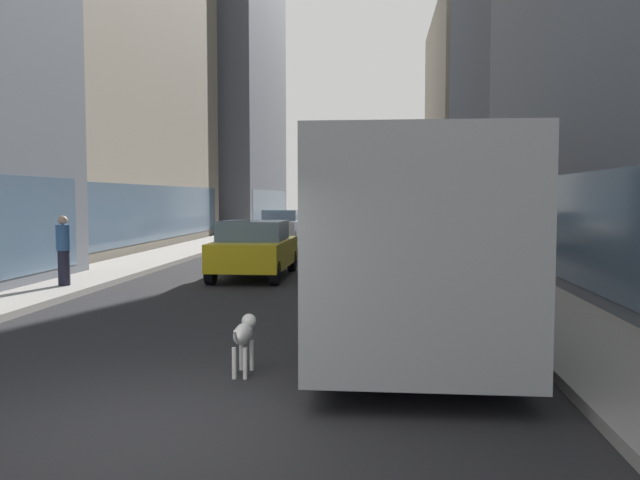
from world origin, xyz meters
TOP-DOWN VIEW (x-y plane):
  - ground_plane at (0.00, 35.00)m, footprint 120.00×120.00m
  - sidewalk_left at (-5.70, 35.00)m, footprint 2.40×110.00m
  - sidewalk_right at (5.70, 35.00)m, footprint 2.40×110.00m
  - building_left_mid at (-11.90, 22.87)m, footprint 9.03×18.87m
  - building_left_far at (-11.90, 42.81)m, footprint 11.87×16.00m
  - building_right_far at (11.90, 56.02)m, footprint 9.31×23.21m
  - transit_bus at (2.80, 6.27)m, footprint 2.78×11.53m
  - car_silver_sedan at (-2.80, 27.56)m, footprint 1.91×4.40m
  - car_yellow_taxi at (-1.20, 11.99)m, footprint 1.92×4.07m
  - car_white_van at (2.80, 24.42)m, footprint 1.88×4.17m
  - dalmatian_dog at (0.61, 2.15)m, footprint 0.22×0.96m
  - pedestrian_in_coat at (-5.26, 8.88)m, footprint 0.34×0.34m

SIDE VIEW (x-z plane):
  - ground_plane at x=0.00m, z-range 0.00..0.00m
  - sidewalk_left at x=-5.70m, z-range 0.00..0.15m
  - sidewalk_right at x=5.70m, z-range 0.00..0.15m
  - dalmatian_dog at x=0.61m, z-range 0.15..0.87m
  - car_yellow_taxi at x=-1.20m, z-range 0.01..1.63m
  - car_white_van at x=2.80m, z-range 0.01..1.63m
  - car_silver_sedan at x=-2.80m, z-range 0.01..1.63m
  - pedestrian_in_coat at x=-5.26m, z-range 0.17..1.86m
  - transit_bus at x=2.80m, z-range 0.25..3.30m
  - building_left_mid at x=-11.90m, z-range -0.01..18.86m
  - building_right_far at x=11.90m, z-range -0.01..19.57m
  - building_left_far at x=-11.90m, z-range -0.01..29.76m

